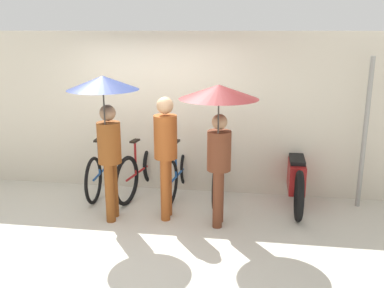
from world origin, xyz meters
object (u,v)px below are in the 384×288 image
object	(u,v)px
parked_bicycle_0	(103,169)
parked_bicycle_3	(218,173)
parked_bicycle_2	(179,172)
parked_bicycle_1	(141,170)
motorcycle	(296,177)
pedestrian_leading	(106,111)
pedestrian_trailing	(219,116)
pedestrian_center	(166,148)

from	to	relation	value
parked_bicycle_0	parked_bicycle_3	world-z (taller)	parked_bicycle_3
parked_bicycle_0	parked_bicycle_2	size ratio (longest dim) A/B	1.02
parked_bicycle_0	parked_bicycle_1	xyz separation A→B (m)	(0.63, 0.02, 0.01)
motorcycle	pedestrian_leading	bearing A→B (deg)	114.16
parked_bicycle_2	pedestrian_leading	bearing A→B (deg)	152.25
pedestrian_trailing	pedestrian_leading	bearing A→B (deg)	3.14
pedestrian_center	pedestrian_trailing	distance (m)	0.93
parked_bicycle_2	pedestrian_leading	distance (m)	1.82
parked_bicycle_2	parked_bicycle_1	bearing A→B (deg)	97.44
pedestrian_trailing	parked_bicycle_3	bearing A→B (deg)	-83.69
parked_bicycle_0	pedestrian_trailing	distance (m)	2.54
parked_bicycle_1	parked_bicycle_3	distance (m)	1.27
parked_bicycle_3	pedestrian_trailing	xyz separation A→B (m)	(0.09, -1.10, 1.15)
parked_bicycle_2	parked_bicycle_3	bearing A→B (deg)	-83.72
parked_bicycle_3	pedestrian_trailing	world-z (taller)	pedestrian_trailing
parked_bicycle_3	motorcycle	xyz separation A→B (m)	(1.21, -0.02, 0.01)
parked_bicycle_0	motorcycle	world-z (taller)	parked_bicycle_0
parked_bicycle_3	pedestrian_leading	distance (m)	2.15
parked_bicycle_3	pedestrian_trailing	size ratio (longest dim) A/B	0.88
parked_bicycle_2	parked_bicycle_3	world-z (taller)	parked_bicycle_3
parked_bicycle_1	parked_bicycle_0	bearing A→B (deg)	101.77
parked_bicycle_1	pedestrian_center	distance (m)	1.24
pedestrian_center	motorcycle	xyz separation A→B (m)	(1.86, 0.86, -0.61)
parked_bicycle_3	pedestrian_leading	world-z (taller)	pedestrian_leading
parked_bicycle_3	pedestrian_center	bearing A→B (deg)	142.90
parked_bicycle_2	pedestrian_center	bearing A→B (deg)	-175.28
pedestrian_leading	motorcycle	xyz separation A→B (m)	(2.61, 1.11, -1.16)
parked_bicycle_0	pedestrian_center	world-z (taller)	pedestrian_center
pedestrian_trailing	parked_bicycle_2	bearing A→B (deg)	-55.04
parked_bicycle_2	pedestrian_trailing	world-z (taller)	pedestrian_trailing
parked_bicycle_1	pedestrian_center	size ratio (longest dim) A/B	1.01
parked_bicycle_1	motorcycle	size ratio (longest dim) A/B	0.84
parked_bicycle_1	motorcycle	distance (m)	2.47
parked_bicycle_0	pedestrian_trailing	bearing A→B (deg)	-120.93
parked_bicycle_0	parked_bicycle_1	distance (m)	0.63
pedestrian_leading	pedestrian_trailing	world-z (taller)	pedestrian_leading
parked_bicycle_1	pedestrian_leading	size ratio (longest dim) A/B	0.86
parked_bicycle_3	parked_bicycle_2	bearing A→B (deg)	89.48
parked_bicycle_2	motorcycle	distance (m)	1.84
parked_bicycle_2	parked_bicycle_3	xyz separation A→B (m)	(0.63, -0.00, 0.02)
pedestrian_center	motorcycle	world-z (taller)	pedestrian_center
parked_bicycle_1	parked_bicycle_2	distance (m)	0.63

